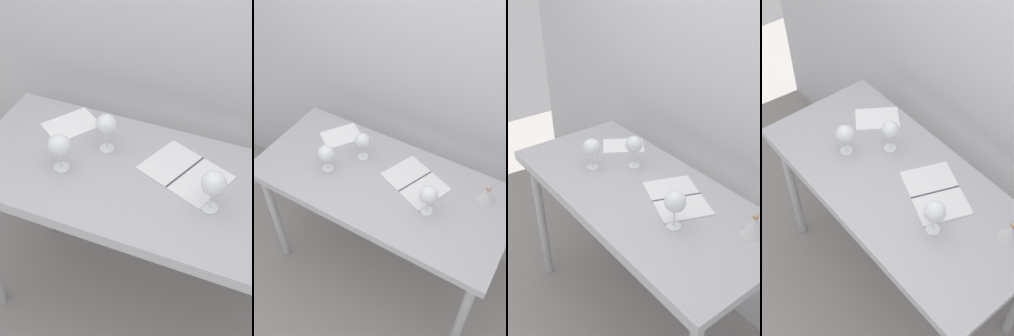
% 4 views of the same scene
% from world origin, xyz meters
% --- Properties ---
extents(ground_plane, '(6.00, 6.00, 0.00)m').
position_xyz_m(ground_plane, '(0.00, 0.00, 0.00)').
color(ground_plane, gray).
extents(back_wall, '(3.80, 0.04, 2.60)m').
position_xyz_m(back_wall, '(0.00, 0.49, 1.30)').
color(back_wall, silver).
rests_on(back_wall, ground_plane).
extents(steel_counter, '(1.40, 0.65, 0.90)m').
position_xyz_m(steel_counter, '(0.00, -0.01, 0.79)').
color(steel_counter, '#ACACB1').
rests_on(steel_counter, ground_plane).
extents(wine_glass_near_left, '(0.09, 0.09, 0.16)m').
position_xyz_m(wine_glass_near_left, '(-0.30, -0.08, 1.01)').
color(wine_glass_near_left, white).
rests_on(wine_glass_near_left, steel_counter).
extents(wine_glass_far_left, '(0.09, 0.09, 0.17)m').
position_xyz_m(wine_glass_far_left, '(-0.18, 0.09, 1.02)').
color(wine_glass_far_left, white).
rests_on(wine_glass_far_left, steel_counter).
extents(wine_glass_near_right, '(0.09, 0.09, 0.17)m').
position_xyz_m(wine_glass_near_right, '(0.29, -0.07, 1.02)').
color(wine_glass_near_right, white).
rests_on(wine_glass_near_right, steel_counter).
extents(open_notebook, '(0.38, 0.33, 0.01)m').
position_xyz_m(open_notebook, '(0.16, 0.08, 0.90)').
color(open_notebook, white).
rests_on(open_notebook, steel_counter).
extents(tasting_sheet_upper, '(0.26, 0.27, 0.00)m').
position_xyz_m(tasting_sheet_upper, '(-0.39, 0.18, 0.90)').
color(tasting_sheet_upper, white).
rests_on(tasting_sheet_upper, steel_counter).
extents(decanter_funnel, '(0.10, 0.10, 0.13)m').
position_xyz_m(decanter_funnel, '(0.52, 0.15, 0.94)').
color(decanter_funnel, silver).
rests_on(decanter_funnel, steel_counter).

